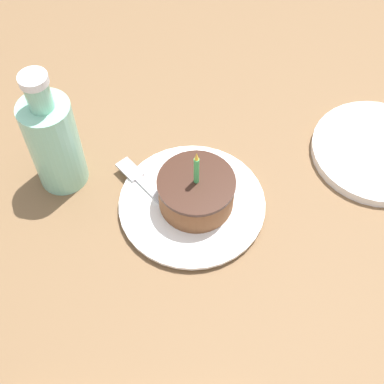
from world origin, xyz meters
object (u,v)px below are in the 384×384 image
(fork, at_px, (148,188))
(bottle, at_px, (53,141))
(plate, at_px, (192,204))
(cake_slice, at_px, (196,192))
(side_plate, at_px, (376,151))

(fork, height_order, bottle, bottle)
(plate, xyz_separation_m, cake_slice, (-0.01, -0.00, 0.03))
(cake_slice, relative_size, side_plate, 0.55)
(plate, bearing_deg, side_plate, -160.68)
(cake_slice, bearing_deg, bottle, -15.09)
(bottle, bearing_deg, plate, 164.35)
(fork, xyz_separation_m, side_plate, (-0.37, -0.08, -0.01))
(cake_slice, relative_size, fork, 0.88)
(bottle, xyz_separation_m, side_plate, (-0.51, -0.05, -0.08))
(side_plate, bearing_deg, cake_slice, 19.61)
(bottle, bearing_deg, fork, 166.17)
(plate, relative_size, fork, 1.67)
(cake_slice, bearing_deg, side_plate, -160.39)
(bottle, bearing_deg, cake_slice, 164.91)
(fork, bearing_deg, cake_slice, 162.63)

